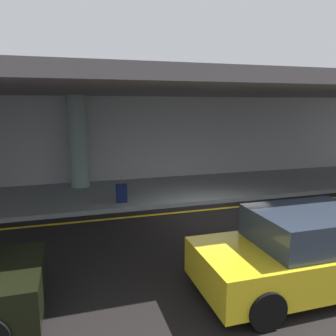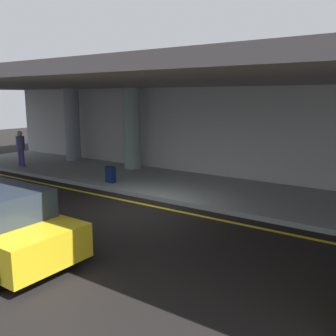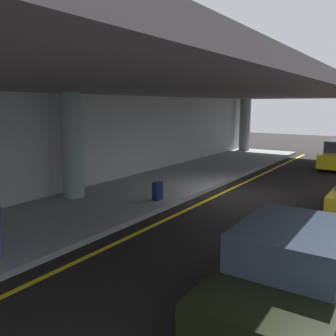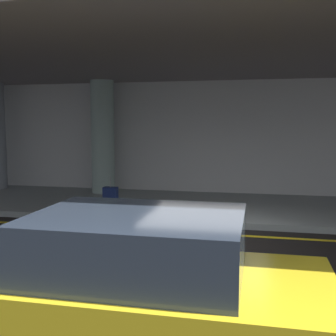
{
  "view_description": "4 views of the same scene",
  "coord_description": "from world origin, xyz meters",
  "px_view_note": "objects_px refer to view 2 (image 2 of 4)",
  "views": [
    {
      "loc": [
        -4.4,
        -9.37,
        3.4
      ],
      "look_at": [
        -0.83,
        2.53,
        1.08
      ],
      "focal_mm": 35.81,
      "sensor_mm": 36.0,
      "label": 1
    },
    {
      "loc": [
        7.2,
        -8.66,
        3.4
      ],
      "look_at": [
        -0.57,
        2.4,
        0.84
      ],
      "focal_mm": 40.38,
      "sensor_mm": 36.0,
      "label": 2
    },
    {
      "loc": [
        -12.55,
        -5.31,
        3.4
      ],
      "look_at": [
        -1.2,
        2.25,
        0.98
      ],
      "focal_mm": 38.39,
      "sensor_mm": 36.0,
      "label": 3
    },
    {
      "loc": [
        1.0,
        -8.44,
        2.39
      ],
      "look_at": [
        -1.42,
        2.61,
        1.2
      ],
      "focal_mm": 44.52,
      "sensor_mm": 36.0,
      "label": 4
    }
  ],
  "objects_px": {
    "support_column_far_left": "(72,125)",
    "traveler_with_luggage": "(21,146)",
    "suitcase_upright_primary": "(111,175)",
    "support_column_left_mid": "(132,129)"
  },
  "relations": [
    {
      "from": "support_column_far_left",
      "to": "traveler_with_luggage",
      "type": "relative_size",
      "value": 2.17
    },
    {
      "from": "traveler_with_luggage",
      "to": "suitcase_upright_primary",
      "type": "distance_m",
      "value": 5.9
    },
    {
      "from": "support_column_far_left",
      "to": "support_column_left_mid",
      "type": "distance_m",
      "value": 4.0
    },
    {
      "from": "support_column_far_left",
      "to": "traveler_with_luggage",
      "type": "xyz_separation_m",
      "value": [
        -0.6,
        -2.66,
        -0.86
      ]
    },
    {
      "from": "traveler_with_luggage",
      "to": "suitcase_upright_primary",
      "type": "height_order",
      "value": "traveler_with_luggage"
    },
    {
      "from": "traveler_with_luggage",
      "to": "support_column_far_left",
      "type": "bearing_deg",
      "value": 163.44
    },
    {
      "from": "support_column_far_left",
      "to": "suitcase_upright_primary",
      "type": "distance_m",
      "value": 6.13
    },
    {
      "from": "support_column_far_left",
      "to": "traveler_with_luggage",
      "type": "distance_m",
      "value": 2.86
    },
    {
      "from": "suitcase_upright_primary",
      "to": "support_column_far_left",
      "type": "bearing_deg",
      "value": 147.11
    },
    {
      "from": "support_column_far_left",
      "to": "support_column_left_mid",
      "type": "relative_size",
      "value": 1.0
    }
  ]
}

